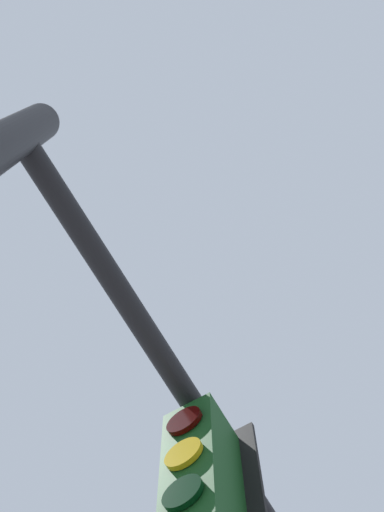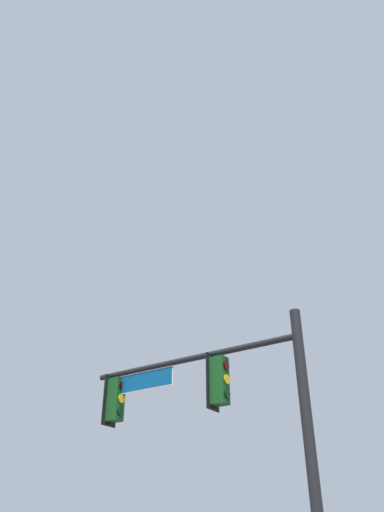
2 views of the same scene
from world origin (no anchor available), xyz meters
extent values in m
cube|color=black|center=(-4.31, -9.08, 4.61)|extent=(0.11, 0.52, 1.30)
cube|color=#144719|center=(-4.50, -9.05, 4.61)|extent=(0.41, 0.37, 1.10)
cylinder|color=#144719|center=(-4.50, -9.05, 5.22)|extent=(0.04, 0.04, 0.12)
cylinder|color=#340503|center=(-4.69, -9.02, 4.94)|extent=(0.07, 0.22, 0.22)
cylinder|color=yellow|center=(-4.69, -9.02, 4.61)|extent=(0.07, 0.22, 0.22)
cylinder|color=black|center=(-4.69, -9.02, 4.28)|extent=(0.07, 0.22, 0.22)
camera|label=1|loc=(-6.64, -9.80, 1.38)|focal=50.00mm
camera|label=2|loc=(-8.56, 1.61, 1.32)|focal=35.00mm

